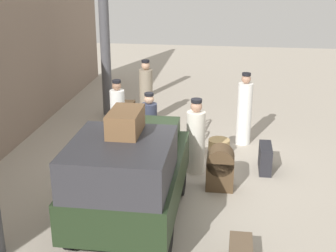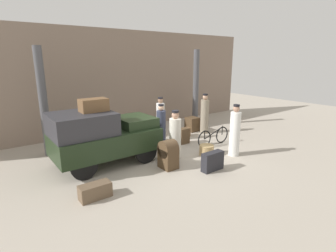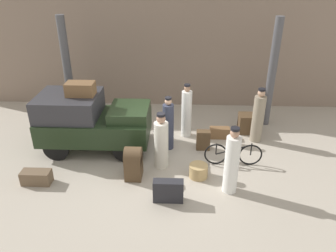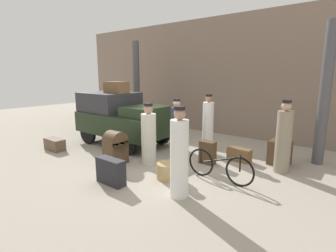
% 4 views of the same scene
% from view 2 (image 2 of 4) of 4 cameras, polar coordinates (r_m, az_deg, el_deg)
% --- Properties ---
extents(ground_plane, '(30.00, 30.00, 0.00)m').
position_cam_2_polar(ground_plane, '(9.21, -0.25, -6.17)').
color(ground_plane, '#A89E8E').
extents(station_building_facade, '(16.00, 0.15, 4.50)m').
position_cam_2_polar(station_building_facade, '(12.18, -11.92, 9.49)').
color(station_building_facade, gray).
rests_on(station_building_facade, ground).
extents(canopy_pillar_left, '(0.28, 0.28, 3.66)m').
position_cam_2_polar(canopy_pillar_left, '(9.64, -25.50, 4.60)').
color(canopy_pillar_left, '#4C4C51').
rests_on(canopy_pillar_left, ground).
extents(canopy_pillar_right, '(0.28, 0.28, 3.66)m').
position_cam_2_polar(canopy_pillar_right, '(12.83, 6.06, 8.06)').
color(canopy_pillar_right, '#4C4C51').
rests_on(canopy_pillar_right, ground).
extents(truck, '(3.21, 1.68, 1.72)m').
position_cam_2_polar(truck, '(8.36, -14.23, -1.98)').
color(truck, black).
rests_on(truck, ground).
extents(bicycle, '(1.62, 0.04, 0.69)m').
position_cam_2_polar(bicycle, '(10.22, 9.87, -2.29)').
color(bicycle, black).
rests_on(bicycle, ground).
extents(wicker_basket, '(0.50, 0.50, 0.36)m').
position_cam_2_polar(wicker_basket, '(9.18, 8.39, -5.22)').
color(wicker_basket, tan).
rests_on(wicker_basket, ground).
extents(porter_with_bicycle, '(0.33, 0.33, 1.78)m').
position_cam_2_polar(porter_with_bicycle, '(10.50, -1.65, 1.13)').
color(porter_with_bicycle, white).
rests_on(porter_with_bicycle, ground).
extents(porter_lifting_near_truck, '(0.39, 0.39, 1.62)m').
position_cam_2_polar(porter_lifting_near_truck, '(8.69, 1.57, -2.32)').
color(porter_lifting_near_truck, silver).
rests_on(porter_lifting_near_truck, ground).
extents(porter_standing_middle, '(0.33, 0.33, 1.67)m').
position_cam_2_polar(porter_standing_middle, '(9.54, -1.49, -0.57)').
color(porter_standing_middle, '#33384C').
rests_on(porter_standing_middle, ground).
extents(porter_carrying_trunk, '(0.35, 0.35, 1.78)m').
position_cam_2_polar(porter_carrying_trunk, '(9.17, 14.34, -1.34)').
color(porter_carrying_trunk, white).
rests_on(porter_carrying_trunk, ground).
extents(conductor_in_dark_uniform, '(0.36, 0.36, 1.76)m').
position_cam_2_polar(conductor_in_dark_uniform, '(11.72, 7.98, 2.35)').
color(conductor_in_dark_uniform, gray).
rests_on(conductor_in_dark_uniform, ground).
extents(trunk_umber_medium, '(0.51, 0.52, 0.63)m').
position_cam_2_polar(trunk_umber_medium, '(12.09, 5.29, 0.40)').
color(trunk_umber_medium, '#4C3823').
rests_on(trunk_umber_medium, ground).
extents(suitcase_tan_flat, '(0.41, 0.25, 0.61)m').
position_cam_2_polar(suitcase_tan_flat, '(10.28, 3.47, -2.18)').
color(suitcase_tan_flat, '#4C3823').
rests_on(suitcase_tan_flat, ground).
extents(trunk_large_brown, '(0.64, 0.27, 0.36)m').
position_cam_2_polar(trunk_large_brown, '(11.20, 3.29, -1.42)').
color(trunk_large_brown, brown).
rests_on(trunk_large_brown, ground).
extents(trunk_barrel_dark, '(0.44, 0.54, 0.89)m').
position_cam_2_polar(trunk_barrel_dark, '(7.96, 0.04, -6.08)').
color(trunk_barrel_dark, '#4C3823').
rests_on(trunk_barrel_dark, ground).
extents(suitcase_small_leather, '(0.75, 0.34, 0.36)m').
position_cam_2_polar(suitcase_small_leather, '(6.67, -15.56, -13.48)').
color(suitcase_small_leather, brown).
rests_on(suitcase_small_leather, ground).
extents(suitcase_black_upright, '(0.72, 0.25, 0.57)m').
position_cam_2_polar(suitcase_black_upright, '(7.97, 9.67, -7.57)').
color(suitcase_black_upright, '#232328').
rests_on(suitcase_black_upright, ground).
extents(trunk_on_truck_roof, '(0.80, 0.48, 0.38)m').
position_cam_2_polar(trunk_on_truck_roof, '(8.08, -15.88, 4.40)').
color(trunk_on_truck_roof, brown).
rests_on(trunk_on_truck_roof, truck).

